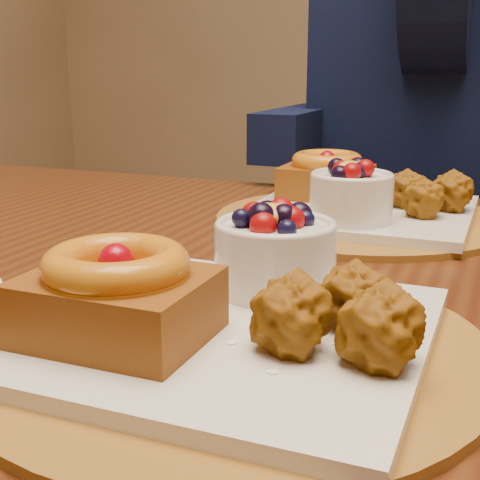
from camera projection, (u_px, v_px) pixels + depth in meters
name	position (u px, v px, depth m)	size (l,w,h in m)	color
dining_table	(311.00, 337.00, 0.71)	(1.60, 0.90, 0.76)	#3D190B
place_setting_near	(228.00, 307.00, 0.49)	(0.38, 0.38, 0.09)	brown
place_setting_far	(357.00, 201.00, 0.87)	(0.38, 0.38, 0.09)	brown
chair_far	(458.00, 307.00, 1.40)	(0.51, 0.51, 0.84)	black
diner	(442.00, 57.00, 1.23)	(0.56, 0.53, 0.91)	black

